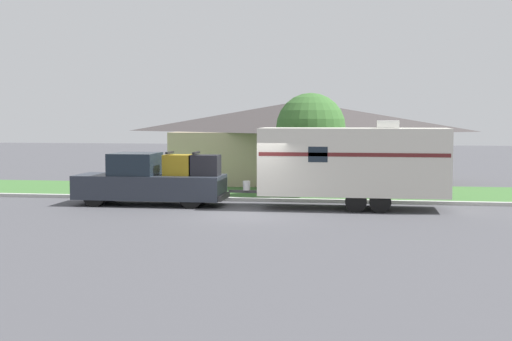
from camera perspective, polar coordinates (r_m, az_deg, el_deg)
name	(u,v)px	position (r m, az deg, el deg)	size (l,w,h in m)	color
ground_plane	(249,214)	(25.40, -0.60, -3.50)	(120.00, 120.00, 0.00)	#47474C
curb_strip	(263,200)	(29.07, 0.60, -2.35)	(80.00, 0.30, 0.14)	#ADADA8
lawn_strip	(275,192)	(32.67, 1.51, -1.69)	(80.00, 7.00, 0.03)	#3D6B33
house_across_street	(299,140)	(37.84, 3.44, 2.46)	(13.25, 8.12, 4.24)	tan
pickup_truck	(151,181)	(28.19, -8.36, -0.84)	(5.90, 2.00, 2.10)	black
travel_trailer	(354,162)	(26.88, 7.81, 0.69)	(8.24, 2.24, 3.31)	black
mailbox	(183,174)	(30.76, -5.87, -0.28)	(0.48, 0.20, 1.28)	brown
tree_in_yard	(311,128)	(30.37, 4.39, 3.41)	(2.96, 2.96, 4.46)	brown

